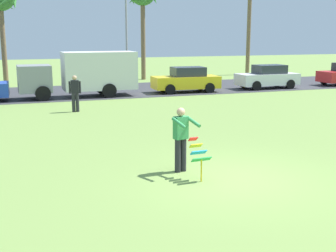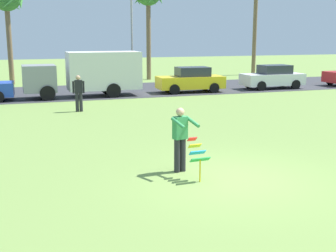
% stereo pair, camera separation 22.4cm
% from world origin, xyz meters
% --- Properties ---
extents(ground_plane, '(120.00, 120.00, 0.00)m').
position_xyz_m(ground_plane, '(0.00, 0.00, 0.00)').
color(ground_plane, olive).
extents(road_strip, '(120.00, 8.00, 0.01)m').
position_xyz_m(road_strip, '(0.00, 18.91, 0.01)').
color(road_strip, '#38383D').
rests_on(road_strip, ground).
extents(person_kite_flyer, '(0.65, 0.73, 1.73)m').
position_xyz_m(person_kite_flyer, '(-1.09, 1.04, 0.95)').
color(person_kite_flyer, '#26262B').
rests_on(person_kite_flyer, ground).
extents(kite_held, '(0.52, 0.65, 1.05)m').
position_xyz_m(kite_held, '(-0.92, 0.27, 0.69)').
color(kite_held, red).
rests_on(kite_held, ground).
extents(parked_truck_grey_van, '(6.73, 2.19, 2.62)m').
position_xyz_m(parked_truck_grey_van, '(-1.10, 16.51, 1.41)').
color(parked_truck_grey_van, gray).
rests_on(parked_truck_grey_van, ground).
extents(parked_car_yellow, '(4.26, 1.96, 1.60)m').
position_xyz_m(parked_car_yellow, '(5.27, 16.51, 0.77)').
color(parked_car_yellow, yellow).
rests_on(parked_car_yellow, ground).
extents(parked_car_white, '(4.21, 1.84, 1.60)m').
position_xyz_m(parked_car_white, '(11.22, 16.51, 0.77)').
color(parked_car_white, white).
rests_on(parked_car_white, ground).
extents(palm_tree_right_near, '(2.58, 2.71, 7.33)m').
position_xyz_m(palm_tree_right_near, '(-5.56, 24.94, 6.00)').
color(palm_tree_right_near, brown).
rests_on(palm_tree_right_near, ground).
extents(streetlight_pole, '(0.24, 1.65, 7.00)m').
position_xyz_m(streetlight_pole, '(3.29, 23.96, 4.00)').
color(streetlight_pole, '#9E9EA3').
rests_on(streetlight_pole, ground).
extents(person_walker_near, '(0.57, 0.24, 1.73)m').
position_xyz_m(person_walker_near, '(-2.41, 11.47, 0.93)').
color(person_walker_near, '#26262B').
rests_on(person_walker_near, ground).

